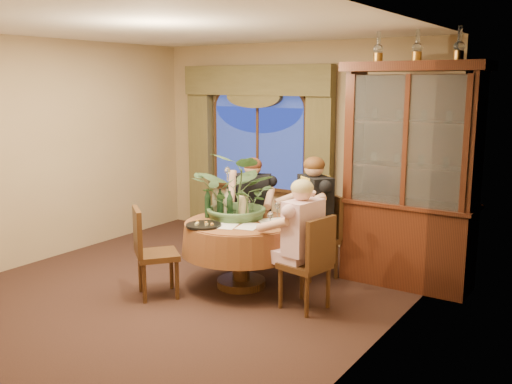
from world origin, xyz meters
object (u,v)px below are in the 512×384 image
Objects in this scene: oil_lamp_right at (459,43)px; person_back at (253,211)px; person_scarf at (315,217)px; wine_bottle_2 at (215,202)px; chair_right at (305,263)px; olive_bowl at (242,220)px; china_cabinet at (410,177)px; oil_lamp_left at (378,46)px; wine_bottle_3 at (227,203)px; wine_bottle_4 at (220,203)px; dining_table at (241,254)px; chair_back at (253,226)px; oil_lamp_center at (417,45)px; person_pink at (303,244)px; stoneware_vase at (243,207)px; wine_bottle_0 at (208,203)px; wine_bottle_5 at (228,201)px; chair_back_right at (317,237)px; wine_bottle_1 at (230,206)px; centerpiece_plant at (241,162)px; chair_front_left at (158,252)px.

oil_lamp_right reaches higher than person_back.
wine_bottle_2 is (-0.93, -0.68, 0.20)m from person_scarf.
chair_right is 6.83× the size of olive_bowl.
china_cabinet is 7.49× the size of wine_bottle_2.
oil_lamp_left reaches higher than wine_bottle_2.
olive_bowl is 0.30m from wine_bottle_3.
china_cabinet is 1.73× the size of person_scarf.
wine_bottle_4 is at bearing -154.15° from oil_lamp_right.
chair_right is 0.93m from olive_bowl.
chair_back reaches higher than dining_table.
oil_lamp_right is (1.94, 1.10, 2.27)m from dining_table.
china_cabinet is 17.57× the size of olive_bowl.
wine_bottle_4 is at bearing 69.27° from person_back.
oil_lamp_center is 1.03× the size of wine_bottle_2.
oil_lamp_center is 2.43m from person_pink.
wine_bottle_0 is (-0.35, -0.19, 0.04)m from stoneware_vase.
chair_right reaches higher than olive_bowl.
oil_lamp_left is at bearing 180.00° from oil_lamp_right.
wine_bottle_0 is at bearing -175.11° from olive_bowl.
person_back is 0.64m from wine_bottle_5.
person_back reaches higher than wine_bottle_3.
person_pink reaches higher than olive_bowl.
wine_bottle_1 is at bearing 84.65° from chair_back_right.
dining_table is 0.69m from wine_bottle_0.
wine_bottle_1 is (-1.64, -1.12, -0.32)m from china_cabinet.
person_scarf is at bearing 43.94° from centerpiece_plant.
person_back reaches higher than wine_bottle_2.
chair_back_right is 2.91× the size of wine_bottle_5.
olive_bowl is at bearing -149.84° from oil_lamp_right.
chair_back is (-1.44, -0.32, -2.16)m from oil_lamp_left.
oil_lamp_right is 2.90m from olive_bowl.
person_back is 0.95× the size of person_scarf.
person_pink is at bearing 144.42° from chair_back_right.
wine_bottle_0 is 0.22m from wine_bottle_3.
dining_table is at bearing -150.52° from oil_lamp_right.
person_scarf is (0.53, 0.74, 0.34)m from dining_table.
oil_lamp_center is at bearing 36.00° from dining_table.
person_pink is (-0.65, -1.25, -0.57)m from china_cabinet.
oil_lamp_right is 2.71m from chair_right.
chair_back_right is at bearing 44.67° from centerpiece_plant.
person_pink is at bearing -8.05° from wine_bottle_4.
person_pink reaches higher than wine_bottle_4.
chair_front_left is at bearing 121.60° from person_pink.
dining_table is at bearing 90.00° from chair_back.
chair_right is 1.38m from centerpiece_plant.
chair_right is at bearing -4.89° from wine_bottle_0.
person_scarf reaches higher than wine_bottle_2.
wine_bottle_4 reaches higher than chair_front_left.
oil_lamp_center is 2.77m from wine_bottle_2.
stoneware_vase is 0.34m from wine_bottle_2.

